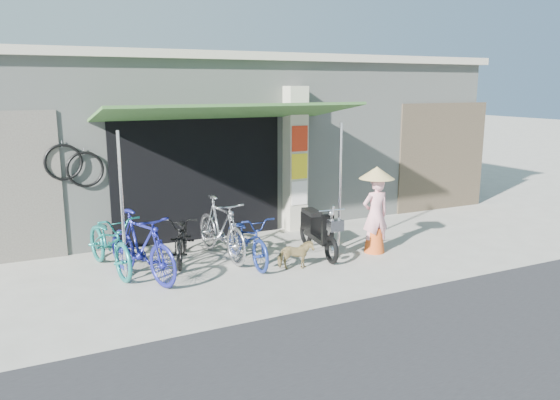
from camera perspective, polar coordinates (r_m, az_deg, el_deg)
name	(u,v)px	position (r m, az deg, el deg)	size (l,w,h in m)	color
ground	(317,268)	(9.26, 3.86, -7.10)	(80.00, 80.00, 0.00)	#AEA99D
bicycle_shop	(214,135)	(13.46, -6.96, 6.78)	(12.30, 5.30, 3.66)	#939891
shop_pillar	(295,159)	(11.42, 1.55, 4.27)	(0.42, 0.44, 3.00)	beige
awning	(229,114)	(9.86, -5.35, 8.95)	(4.60, 1.88, 2.72)	#315B29
neighbour_right	(442,157)	(13.95, 16.60, 4.35)	(2.60, 0.06, 2.60)	brown
bike_teal	(110,242)	(9.37, -17.36, -4.23)	(0.66, 1.89, 1.00)	#1A756F
bike_blue	(142,246)	(8.83, -14.27, -4.68)	(0.51, 1.82, 1.09)	navy
bike_black	(183,237)	(9.65, -10.15, -3.81)	(0.57, 1.64, 0.86)	black
bike_silver	(221,228)	(9.69, -6.18, -2.93)	(0.51, 1.81, 1.09)	#AAAAAF
bike_navy	(247,239)	(9.38, -3.43, -4.05)	(0.58, 1.67, 0.88)	navy
street_dog	(296,255)	(9.12, 1.64, -5.76)	(0.27, 0.59, 0.50)	tan
moped	(317,230)	(9.94, 3.91, -3.16)	(0.50, 1.68, 0.96)	black
nun	(376,210)	(10.05, 9.96, -1.00)	(0.64, 0.64, 1.59)	#FBA9B3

